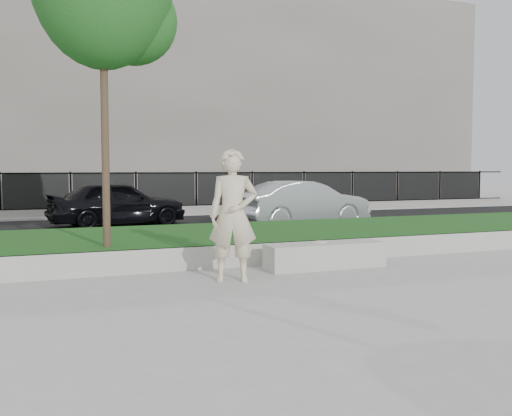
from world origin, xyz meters
name	(u,v)px	position (x,y,z in m)	size (l,w,h in m)	color
ground	(296,275)	(0.00, 0.00, 0.00)	(90.00, 90.00, 0.00)	gray
grass_bank	(236,241)	(0.00, 3.00, 0.20)	(34.00, 4.00, 0.40)	#0E3912
grass_kerb	(272,254)	(0.00, 1.04, 0.20)	(34.00, 0.08, 0.40)	#9C9A92
street	(176,225)	(0.00, 8.50, 0.02)	(34.00, 7.00, 0.04)	black
far_pavement	(148,213)	(0.00, 13.00, 0.06)	(34.00, 3.00, 0.12)	gray
iron_fence	(153,202)	(0.00, 12.00, 0.54)	(32.00, 0.30, 1.50)	slate
building_facade	(120,101)	(0.00, 20.00, 5.00)	(34.00, 10.00, 10.00)	#625C55
stone_bench	(325,256)	(0.74, 0.40, 0.22)	(2.14, 0.54, 0.44)	#9C9A92
man	(233,215)	(-1.12, -0.10, 1.01)	(0.74, 0.49, 2.03)	beige
book	(320,242)	(0.69, 0.49, 0.45)	(0.22, 0.16, 0.02)	beige
car_dark	(117,203)	(-1.68, 8.80, 0.71)	(1.59, 3.96, 1.35)	black
car_silver	(303,204)	(3.38, 6.72, 0.70)	(1.40, 4.02, 1.33)	#9DA1A6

